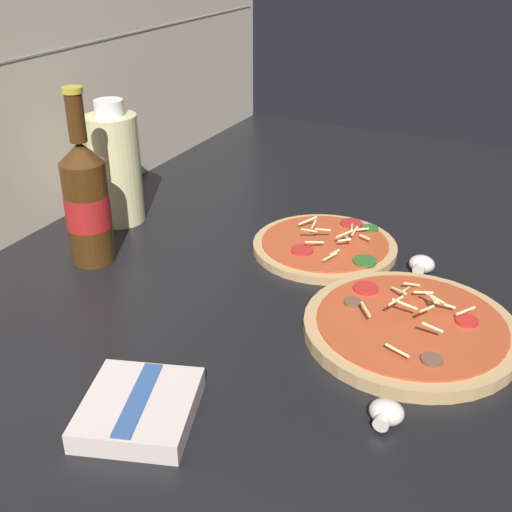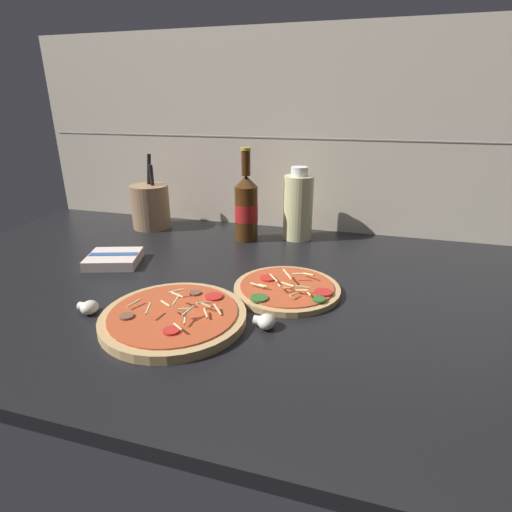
{
  "view_description": "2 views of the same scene",
  "coord_description": "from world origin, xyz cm",
  "px_view_note": "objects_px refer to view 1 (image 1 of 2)",
  "views": [
    {
      "loc": [
        -71.87,
        -30.52,
        48.09
      ],
      "look_at": [
        0.36,
        4.98,
        6.23
      ],
      "focal_mm": 45.0,
      "sensor_mm": 36.0,
      "label": 1
    },
    {
      "loc": [
        28.32,
        -75.44,
        40.05
      ],
      "look_at": [
        4.2,
        7.59,
        6.58
      ],
      "focal_mm": 28.0,
      "sensor_mm": 36.0,
      "label": 2
    }
  ],
  "objects_px": {
    "pizza_far": "(325,246)",
    "beer_bottle": "(87,201)",
    "mushroom_right": "(386,413)",
    "pizza_near": "(410,328)",
    "oil_bottle": "(115,167)",
    "dish_towel": "(139,408)",
    "mushroom_left": "(422,265)"
  },
  "relations": [
    {
      "from": "beer_bottle",
      "to": "oil_bottle",
      "type": "bearing_deg",
      "value": 21.29
    },
    {
      "from": "pizza_near",
      "to": "oil_bottle",
      "type": "xyz_separation_m",
      "value": [
        0.13,
        0.54,
        0.09
      ]
    },
    {
      "from": "pizza_near",
      "to": "dish_towel",
      "type": "height_order",
      "value": "pizza_near"
    },
    {
      "from": "mushroom_left",
      "to": "mushroom_right",
      "type": "distance_m",
      "value": 0.34
    },
    {
      "from": "mushroom_right",
      "to": "dish_towel",
      "type": "relative_size",
      "value": 0.25
    },
    {
      "from": "pizza_near",
      "to": "pizza_far",
      "type": "relative_size",
      "value": 1.18
    },
    {
      "from": "pizza_near",
      "to": "mushroom_left",
      "type": "distance_m",
      "value": 0.17
    },
    {
      "from": "oil_bottle",
      "to": "dish_towel",
      "type": "relative_size",
      "value": 1.38
    },
    {
      "from": "oil_bottle",
      "to": "mushroom_left",
      "type": "height_order",
      "value": "oil_bottle"
    },
    {
      "from": "oil_bottle",
      "to": "mushroom_right",
      "type": "xyz_separation_m",
      "value": [
        -0.29,
        -0.55,
        -0.08
      ]
    },
    {
      "from": "pizza_far",
      "to": "beer_bottle",
      "type": "height_order",
      "value": "beer_bottle"
    },
    {
      "from": "pizza_far",
      "to": "beer_bottle",
      "type": "xyz_separation_m",
      "value": [
        -0.19,
        0.3,
        0.09
      ]
    },
    {
      "from": "pizza_far",
      "to": "dish_towel",
      "type": "bearing_deg",
      "value": 175.39
    },
    {
      "from": "pizza_near",
      "to": "beer_bottle",
      "type": "relative_size",
      "value": 1.01
    },
    {
      "from": "mushroom_right",
      "to": "pizza_near",
      "type": "bearing_deg",
      "value": 5.89
    },
    {
      "from": "mushroom_right",
      "to": "oil_bottle",
      "type": "bearing_deg",
      "value": 61.98
    },
    {
      "from": "pizza_far",
      "to": "oil_bottle",
      "type": "xyz_separation_m",
      "value": [
        -0.05,
        0.36,
        0.09
      ]
    },
    {
      "from": "beer_bottle",
      "to": "mushroom_right",
      "type": "bearing_deg",
      "value": -107.33
    },
    {
      "from": "beer_bottle",
      "to": "mushroom_right",
      "type": "xyz_separation_m",
      "value": [
        -0.16,
        -0.5,
        -0.08
      ]
    },
    {
      "from": "dish_towel",
      "to": "pizza_far",
      "type": "bearing_deg",
      "value": -4.61
    },
    {
      "from": "beer_bottle",
      "to": "mushroom_right",
      "type": "distance_m",
      "value": 0.53
    },
    {
      "from": "beer_bottle",
      "to": "mushroom_left",
      "type": "height_order",
      "value": "beer_bottle"
    },
    {
      "from": "oil_bottle",
      "to": "mushroom_right",
      "type": "height_order",
      "value": "oil_bottle"
    },
    {
      "from": "pizza_near",
      "to": "oil_bottle",
      "type": "distance_m",
      "value": 0.56
    },
    {
      "from": "pizza_far",
      "to": "beer_bottle",
      "type": "distance_m",
      "value": 0.37
    },
    {
      "from": "pizza_near",
      "to": "dish_towel",
      "type": "bearing_deg",
      "value": 142.05
    },
    {
      "from": "oil_bottle",
      "to": "mushroom_left",
      "type": "distance_m",
      "value": 0.52
    },
    {
      "from": "oil_bottle",
      "to": "dish_towel",
      "type": "distance_m",
      "value": 0.52
    },
    {
      "from": "beer_bottle",
      "to": "mushroom_right",
      "type": "height_order",
      "value": "beer_bottle"
    },
    {
      "from": "mushroom_left",
      "to": "pizza_far",
      "type": "bearing_deg",
      "value": 87.59
    },
    {
      "from": "mushroom_left",
      "to": "mushroom_right",
      "type": "xyz_separation_m",
      "value": [
        -0.33,
        -0.04,
        -0.0
      ]
    },
    {
      "from": "pizza_near",
      "to": "mushroom_right",
      "type": "xyz_separation_m",
      "value": [
        -0.17,
        -0.02,
        0.0
      ]
    }
  ]
}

